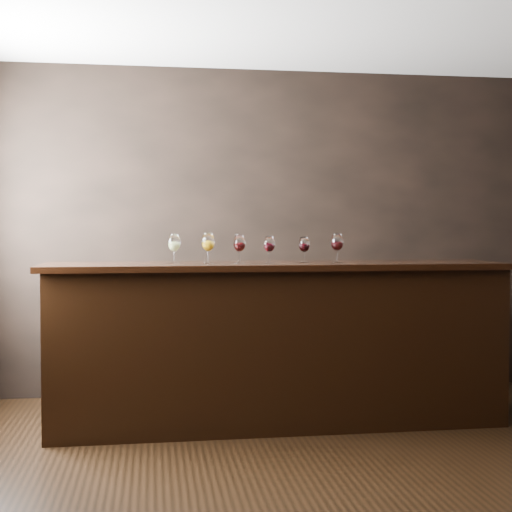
{
  "coord_description": "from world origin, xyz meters",
  "views": [
    {
      "loc": [
        -0.97,
        -3.89,
        1.4
      ],
      "look_at": [
        -0.23,
        1.18,
        1.22
      ],
      "focal_mm": 50.0,
      "sensor_mm": 36.0,
      "label": 1
    }
  ],
  "objects": [
    {
      "name": "glass_amber",
      "position": [
        -0.58,
        1.18,
        1.32
      ],
      "size": [
        0.09,
        0.09,
        0.22
      ],
      "color": "white",
      "rests_on": "bar_top"
    },
    {
      "name": "glass_red_d",
      "position": [
        0.37,
        1.17,
        1.32
      ],
      "size": [
        0.09,
        0.09,
        0.21
      ],
      "color": "white",
      "rests_on": "bar_top"
    },
    {
      "name": "glass_red_a",
      "position": [
        -0.35,
        1.17,
        1.31
      ],
      "size": [
        0.09,
        0.09,
        0.2
      ],
      "color": "white",
      "rests_on": "bar_top"
    },
    {
      "name": "glass_red_b",
      "position": [
        -0.13,
        1.22,
        1.31
      ],
      "size": [
        0.08,
        0.08,
        0.2
      ],
      "color": "white",
      "rests_on": "bar_top"
    },
    {
      "name": "ground",
      "position": [
        0.0,
        0.0,
        0.0
      ],
      "size": [
        5.0,
        5.0,
        0.0
      ],
      "primitive_type": "plane",
      "color": "black",
      "rests_on": "ground"
    },
    {
      "name": "bar_counter",
      "position": [
        -0.07,
        1.18,
        0.57
      ],
      "size": [
        3.24,
        0.72,
        1.13
      ],
      "primitive_type": "cube",
      "rotation": [
        0.0,
        0.0,
        0.01
      ],
      "color": "black",
      "rests_on": "ground"
    },
    {
      "name": "glass_red_c",
      "position": [
        0.12,
        1.19,
        1.3
      ],
      "size": [
        0.08,
        0.08,
        0.19
      ],
      "color": "white",
      "rests_on": "bar_top"
    },
    {
      "name": "room_shell",
      "position": [
        -0.23,
        0.11,
        1.81
      ],
      "size": [
        5.02,
        4.52,
        2.81
      ],
      "color": "black",
      "rests_on": "ground"
    },
    {
      "name": "glass_white",
      "position": [
        -0.82,
        1.22,
        1.32
      ],
      "size": [
        0.09,
        0.09,
        0.21
      ],
      "color": "white",
      "rests_on": "bar_top"
    },
    {
      "name": "back_bar_shelf",
      "position": [
        -0.21,
        2.03,
        0.49
      ],
      "size": [
        2.75,
        0.4,
        0.99
      ],
      "primitive_type": "cube",
      "color": "black",
      "rests_on": "ground"
    },
    {
      "name": "bar_top",
      "position": [
        -0.07,
        1.18,
        1.15
      ],
      "size": [
        3.34,
        0.8,
        0.04
      ],
      "primitive_type": "cube",
      "rotation": [
        0.0,
        0.0,
        0.01
      ],
      "color": "black",
      "rests_on": "bar_counter"
    }
  ]
}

